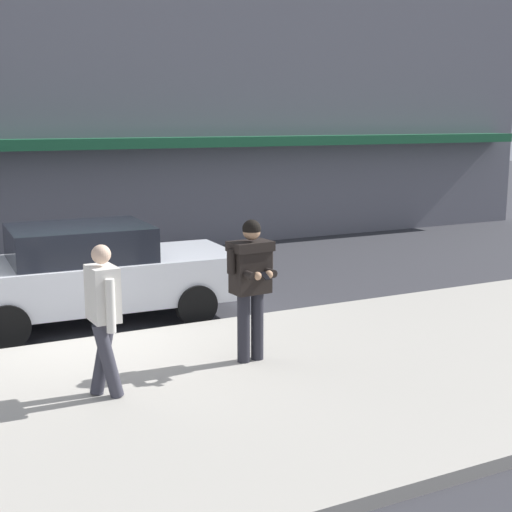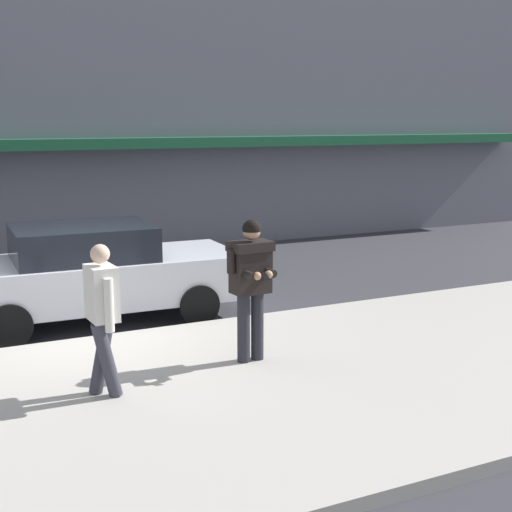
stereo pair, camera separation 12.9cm
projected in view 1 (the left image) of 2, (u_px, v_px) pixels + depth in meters
ground_plane at (76, 344)px, 10.13m from camera, size 80.00×80.00×0.00m
sidewalk at (222, 395)px, 8.06m from camera, size 32.00×5.30×0.14m
curb_paint_line at (142, 333)px, 10.61m from camera, size 28.00×0.12×0.01m
parked_sedan_mid at (90, 273)px, 11.10m from camera, size 4.56×2.04×1.54m
man_texting_on_phone at (251, 275)px, 8.81m from camera, size 0.65×0.60×1.81m
pedestrian_in_light_coat at (103, 311)px, 7.70m from camera, size 0.34×0.60×1.70m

